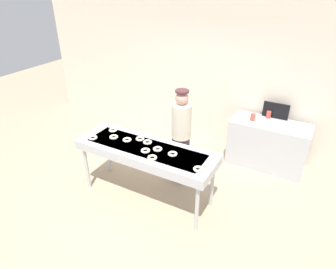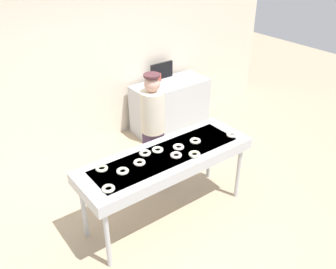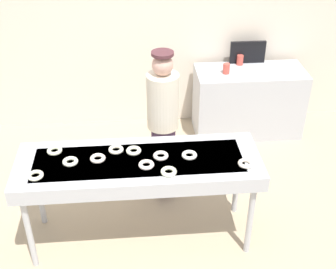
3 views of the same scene
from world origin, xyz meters
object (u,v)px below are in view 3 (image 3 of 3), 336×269
Objects in this scene: sugar_donut_1 at (134,151)px; paper_cup_0 at (226,69)px; fryer_conveyor at (139,167)px; sugar_donut_0 at (161,156)px; sugar_donut_7 at (169,172)px; sugar_donut_8 at (116,150)px; sugar_donut_3 at (35,176)px; sugar_donut_6 at (70,162)px; menu_display at (248,52)px; sugar_donut_10 at (98,158)px; paper_cup_1 at (240,60)px; sugar_donut_4 at (246,163)px; sugar_donut_5 at (55,151)px; prep_counter at (248,102)px; sugar_donut_9 at (146,165)px; sugar_donut_2 at (189,155)px; worker_baker at (163,120)px.

paper_cup_0 reaches higher than sugar_donut_1.
sugar_donut_0 reaches higher than fryer_conveyor.
sugar_donut_7 and sugar_donut_8 have the same top height.
sugar_donut_6 is (0.27, 0.17, 0.00)m from sugar_donut_3.
menu_display reaches higher than fryer_conveyor.
sugar_donut_10 is at bearing -130.22° from paper_cup_0.
sugar_donut_1 is 1.07× the size of paper_cup_1.
sugar_donut_8 is at bearing 164.61° from sugar_donut_4.
sugar_donut_0 is at bearing -9.63° from sugar_donut_5.
sugar_donut_8 is (-0.16, 0.03, 0.00)m from sugar_donut_1.
sugar_donut_0 is 1.00× the size of sugar_donut_7.
menu_display is at bearing 90.00° from prep_counter.
menu_display reaches higher than sugar_donut_9.
sugar_donut_7 is at bearing -2.14° from sugar_donut_3.
sugar_donut_4 is 0.87m from sugar_donut_9.
sugar_donut_9 is at bearing -121.19° from paper_cup_1.
sugar_donut_2 reaches higher than fryer_conveyor.
sugar_donut_2 is at bearing -1.43° from sugar_donut_10.
sugar_donut_9 is (0.82, -0.29, 0.00)m from sugar_donut_5.
menu_display is (1.84, 2.08, 0.08)m from sugar_donut_10.
sugar_donut_8 is (-0.66, 0.14, 0.00)m from sugar_donut_2.
prep_counter is (2.35, 2.03, -0.51)m from sugar_donut_3.
sugar_donut_3 is at bearing -147.66° from sugar_donut_6.
sugar_donut_10 is (-0.61, 0.25, 0.00)m from sugar_donut_7.
sugar_donut_10 is at bearing -142.24° from sugar_donut_8.
sugar_donut_4 is 0.08× the size of worker_baker.
sugar_donut_4 is at bearing -105.13° from prep_counter.
sugar_donut_7 is 0.22m from sugar_donut_9.
sugar_donut_5 is 1.00× the size of sugar_donut_7.
sugar_donut_6 is (0.16, -0.18, 0.00)m from sugar_donut_5.
worker_baker reaches higher than sugar_donut_6.
sugar_donut_0 is 0.56m from sugar_donut_10.
sugar_donut_1 is at bearing 157.35° from sugar_donut_0.
sugar_donut_5 is 0.56m from sugar_donut_8.
paper_cup_1 is at bearing 50.42° from sugar_donut_8.
fryer_conveyor is 2.58m from menu_display.
sugar_donut_0 is 2.02m from paper_cup_0.
sugar_donut_0 is 1.07× the size of paper_cup_1.
sugar_donut_6 is (-0.60, -0.00, 0.10)m from fryer_conveyor.
sugar_donut_4 is 1.00× the size of sugar_donut_9.
sugar_donut_5 is 0.08× the size of worker_baker.
sugar_donut_1 is at bearing 130.75° from sugar_donut_7.
sugar_donut_1 is at bearing 115.08° from sugar_donut_9.
sugar_donut_8 is (0.56, -0.03, 0.00)m from sugar_donut_5.
sugar_donut_9 reaches higher than prep_counter.
sugar_donut_4 is 1.18m from sugar_donut_8.
sugar_donut_1 is 0.45m from sugar_donut_7.
sugar_donut_3 and sugar_donut_4 have the same top height.
sugar_donut_4 is at bearing 4.86° from sugar_donut_7.
menu_display is (0.11, 0.06, 0.08)m from paper_cup_1.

